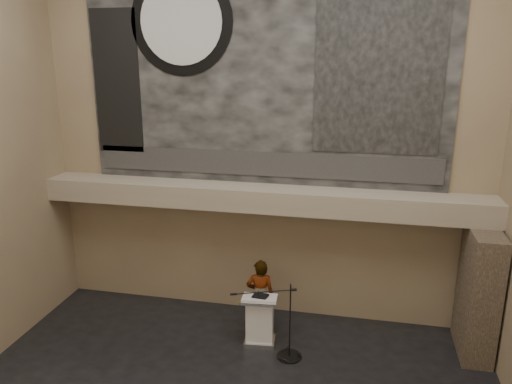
# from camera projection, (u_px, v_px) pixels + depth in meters

# --- Properties ---
(wall_back) EXTENTS (10.00, 0.02, 8.50)m
(wall_back) POSITION_uv_depth(u_px,v_px,m) (263.00, 137.00, 11.08)
(wall_back) COLOR #856B54
(wall_back) RESTS_ON floor
(wall_front) EXTENTS (10.00, 0.02, 8.50)m
(wall_front) POSITION_uv_depth(u_px,v_px,m) (48.00, 326.00, 3.56)
(wall_front) COLOR #856B54
(wall_front) RESTS_ON floor
(soffit) EXTENTS (10.00, 0.80, 0.50)m
(soffit) POSITION_uv_depth(u_px,v_px,m) (260.00, 198.00, 11.06)
(soffit) COLOR gray
(soffit) RESTS_ON wall_back
(sprinkler_left) EXTENTS (0.04, 0.04, 0.06)m
(sprinkler_left) POSITION_uv_depth(u_px,v_px,m) (191.00, 206.00, 11.41)
(sprinkler_left) COLOR #B2893D
(sprinkler_left) RESTS_ON soffit
(sprinkler_right) EXTENTS (0.04, 0.04, 0.06)m
(sprinkler_right) POSITION_uv_depth(u_px,v_px,m) (346.00, 216.00, 10.72)
(sprinkler_right) COLOR #B2893D
(sprinkler_right) RESTS_ON soffit
(banner) EXTENTS (8.00, 0.05, 5.00)m
(banner) POSITION_uv_depth(u_px,v_px,m) (263.00, 70.00, 10.65)
(banner) COLOR black
(banner) RESTS_ON wall_back
(banner_text_strip) EXTENTS (7.76, 0.02, 0.55)m
(banner_text_strip) POSITION_uv_depth(u_px,v_px,m) (263.00, 164.00, 11.18)
(banner_text_strip) COLOR #2A2A2A
(banner_text_strip) RESTS_ON banner
(banner_clock_rim) EXTENTS (2.30, 0.02, 2.30)m
(banner_clock_rim) POSITION_uv_depth(u_px,v_px,m) (181.00, 21.00, 10.69)
(banner_clock_rim) COLOR black
(banner_clock_rim) RESTS_ON banner
(banner_clock_face) EXTENTS (1.84, 0.02, 1.84)m
(banner_clock_face) POSITION_uv_depth(u_px,v_px,m) (181.00, 21.00, 10.67)
(banner_clock_face) COLOR silver
(banner_clock_face) RESTS_ON banner
(banner_building_print) EXTENTS (2.60, 0.02, 3.60)m
(banner_building_print) POSITION_uv_depth(u_px,v_px,m) (379.00, 66.00, 10.10)
(banner_building_print) COLOR black
(banner_building_print) RESTS_ON banner
(banner_brick_print) EXTENTS (1.10, 0.02, 3.20)m
(banner_brick_print) POSITION_uv_depth(u_px,v_px,m) (117.00, 82.00, 11.37)
(banner_brick_print) COLOR black
(banner_brick_print) RESTS_ON banner
(stone_pier) EXTENTS (0.60, 1.40, 2.70)m
(stone_pier) POSITION_uv_depth(u_px,v_px,m) (478.00, 293.00, 10.16)
(stone_pier) COLOR #3D3125
(stone_pier) RESTS_ON floor
(lectern) EXTENTS (0.77, 0.59, 1.14)m
(lectern) POSITION_uv_depth(u_px,v_px,m) (260.00, 319.00, 10.69)
(lectern) COLOR silver
(lectern) RESTS_ON floor
(binder) EXTENTS (0.35, 0.29, 0.04)m
(binder) POSITION_uv_depth(u_px,v_px,m) (260.00, 296.00, 10.51)
(binder) COLOR black
(binder) RESTS_ON lectern
(papers) EXTENTS (0.29, 0.35, 0.00)m
(papers) POSITION_uv_depth(u_px,v_px,m) (257.00, 297.00, 10.50)
(papers) COLOR silver
(papers) RESTS_ON lectern
(speaker_person) EXTENTS (0.67, 0.49, 1.71)m
(speaker_person) POSITION_uv_depth(u_px,v_px,m) (260.00, 296.00, 11.07)
(speaker_person) COLOR silver
(speaker_person) RESTS_ON floor
(mic_stand) EXTENTS (1.39, 0.70, 1.66)m
(mic_stand) POSITION_uv_depth(u_px,v_px,m) (287.00, 346.00, 10.25)
(mic_stand) COLOR black
(mic_stand) RESTS_ON floor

